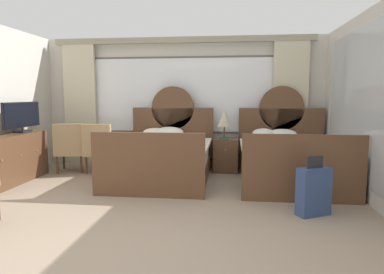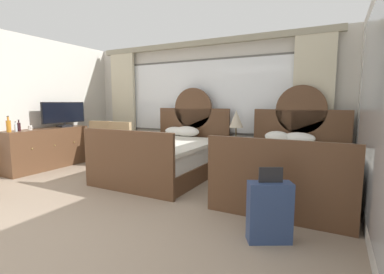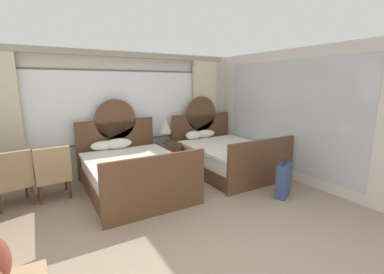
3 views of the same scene
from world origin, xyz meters
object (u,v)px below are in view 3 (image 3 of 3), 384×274
table_lamp_on_nightstand (166,126)px  armchair_by_window_centre (12,177)px  bed_near_window (133,172)px  book_on_nightstand (168,143)px  suitcase_on_floor (283,180)px  armchair_by_window_left (53,171)px  nightstand_between_beds (168,157)px  bed_near_mirror (225,156)px

table_lamp_on_nightstand → armchair_by_window_centre: table_lamp_on_nightstand is taller
bed_near_window → book_on_nightstand: size_ratio=8.67×
bed_near_window → table_lamp_on_nightstand: (1.07, 0.79, 0.68)m
bed_near_window → suitcase_on_floor: (2.24, -1.65, -0.06)m
book_on_nightstand → suitcase_on_floor: (1.17, -2.31, -0.36)m
armchair_by_window_left → nightstand_between_beds: bearing=9.7°
nightstand_between_beds → book_on_nightstand: size_ratio=2.50×
nightstand_between_beds → armchair_by_window_left: bearing=-170.3°
nightstand_between_beds → armchair_by_window_centre: bearing=-172.2°
bed_near_mirror → book_on_nightstand: (-1.13, 0.66, 0.30)m
book_on_nightstand → armchair_by_window_centre: bearing=-173.9°
suitcase_on_floor → nightstand_between_beds: bearing=115.3°
book_on_nightstand → suitcase_on_floor: 2.61m
armchair_by_window_left → book_on_nightstand: bearing=7.6°
bed_near_mirror → table_lamp_on_nightstand: 1.53m
armchair_by_window_centre → nightstand_between_beds: bearing=7.8°
table_lamp_on_nightstand → nightstand_between_beds: bearing=-52.5°
table_lamp_on_nightstand → book_on_nightstand: table_lamp_on_nightstand is taller
bed_near_window → armchair_by_window_centre: size_ratio=2.36×
nightstand_between_beds → armchair_by_window_centre: armchair_by_window_centre is taller
suitcase_on_floor → bed_near_window: bearing=143.6°
table_lamp_on_nightstand → armchair_by_window_left: 2.49m
table_lamp_on_nightstand → armchair_by_window_centre: size_ratio=0.60×
armchair_by_window_centre → table_lamp_on_nightstand: bearing=8.6°
bed_near_window → armchair_by_window_centre: (-1.90, 0.34, 0.14)m
bed_near_mirror → book_on_nightstand: bed_near_mirror is taller
nightstand_between_beds → bed_near_mirror: bearing=-34.5°
nightstand_between_beds → armchair_by_window_centre: 3.04m
suitcase_on_floor → armchair_by_window_left: bearing=150.7°
armchair_by_window_left → suitcase_on_floor: bearing=-29.3°
nightstand_between_beds → suitcase_on_floor: suitcase_on_floor is taller
bed_near_mirror → bed_near_window: bearing=179.9°
bed_near_window → suitcase_on_floor: 2.78m
nightstand_between_beds → book_on_nightstand: book_on_nightstand is taller
book_on_nightstand → suitcase_on_floor: suitcase_on_floor is taller
table_lamp_on_nightstand → armchair_by_window_centre: bearing=-171.4°
book_on_nightstand → armchair_by_window_left: 2.41m
bed_near_mirror → armchair_by_window_left: bed_near_mirror is taller
book_on_nightstand → armchair_by_window_left: (-2.38, -0.32, -0.16)m
armchair_by_window_centre → suitcase_on_floor: bearing=-25.7°
book_on_nightstand → armchair_by_window_centre: armchair_by_window_centre is taller
armchair_by_window_left → suitcase_on_floor: size_ratio=1.27×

